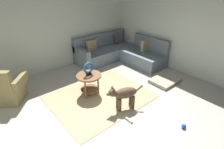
% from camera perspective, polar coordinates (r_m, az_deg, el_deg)
% --- Properties ---
extents(ground_plane, '(6.00, 6.00, 0.10)m').
position_cam_1_polar(ground_plane, '(3.86, 0.71, -13.20)').
color(ground_plane, '#B7B2A8').
extents(wall_back, '(6.00, 0.12, 2.70)m').
position_cam_1_polar(wall_back, '(5.58, -20.14, 14.60)').
color(wall_back, silver).
rests_on(wall_back, ground_plane).
extents(wall_right, '(0.12, 6.00, 2.70)m').
position_cam_1_polar(wall_right, '(5.45, 25.53, 13.29)').
color(wall_right, silver).
rests_on(wall_right, ground_plane).
extents(area_rug, '(2.30, 1.90, 0.01)m').
position_cam_1_polar(area_rug, '(4.33, -3.91, -7.11)').
color(area_rug, tan).
rests_on(area_rug, ground_plane).
extents(sectional_couch, '(2.20, 2.25, 0.88)m').
position_cam_1_polar(sectional_couch, '(6.14, 2.40, 7.03)').
color(sectional_couch, slate).
rests_on(sectional_couch, ground_plane).
extents(armchair, '(1.00, 0.97, 0.88)m').
position_cam_1_polar(armchair, '(4.66, -31.37, -4.25)').
color(armchair, olive).
rests_on(armchair, ground_plane).
extents(side_table, '(0.60, 0.60, 0.54)m').
position_cam_1_polar(side_table, '(4.24, -7.51, -1.59)').
color(side_table, brown).
rests_on(side_table, ground_plane).
extents(torus_sculpture, '(0.28, 0.08, 0.33)m').
position_cam_1_polar(torus_sculpture, '(4.10, -7.77, 1.98)').
color(torus_sculpture, black).
rests_on(torus_sculpture, side_table).
extents(dog_bed_mat, '(0.80, 0.60, 0.09)m').
position_cam_1_polar(dog_bed_mat, '(5.13, 17.03, -1.83)').
color(dog_bed_mat, '#B2A38E').
rests_on(dog_bed_mat, ground_plane).
extents(dog, '(0.81, 0.39, 0.63)m').
position_cam_1_polar(dog, '(3.74, 3.87, -6.49)').
color(dog, brown).
rests_on(dog, ground_plane).
extents(dog_toy_ball, '(0.09, 0.09, 0.09)m').
position_cam_1_polar(dog_toy_ball, '(3.76, 22.49, -15.36)').
color(dog_toy_ball, blue).
rests_on(dog_toy_ball, ground_plane).
extents(dog_toy_rope, '(0.05, 0.18, 0.05)m').
position_cam_1_polar(dog_toy_rope, '(3.66, 5.63, -14.64)').
color(dog_toy_rope, silver).
rests_on(dog_toy_rope, ground_plane).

